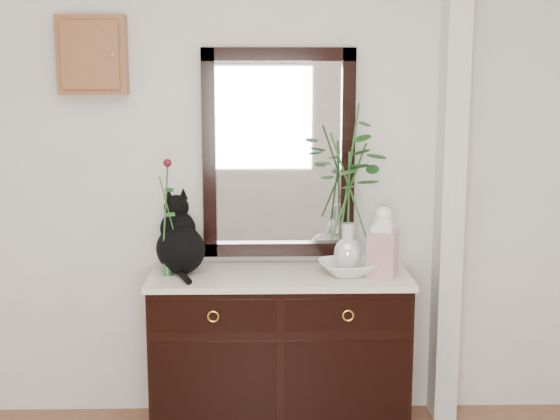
{
  "coord_description": "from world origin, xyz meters",
  "views": [
    {
      "loc": [
        0.01,
        -2.12,
        1.89
      ],
      "look_at": [
        0.1,
        1.63,
        1.2
      ],
      "focal_mm": 50.0,
      "sensor_mm": 36.0,
      "label": 1
    }
  ],
  "objects_px": {
    "cat": "(180,234)",
    "ginger_jar": "(383,240)",
    "sideboard": "(280,344)",
    "lotus_bowl": "(348,268)"
  },
  "relations": [
    {
      "from": "cat",
      "to": "lotus_bowl",
      "type": "bearing_deg",
      "value": -23.9
    },
    {
      "from": "sideboard",
      "to": "lotus_bowl",
      "type": "xyz_separation_m",
      "value": [
        0.35,
        -0.02,
        0.41
      ]
    },
    {
      "from": "sideboard",
      "to": "ginger_jar",
      "type": "distance_m",
      "value": 0.77
    },
    {
      "from": "lotus_bowl",
      "to": "ginger_jar",
      "type": "xyz_separation_m",
      "value": [
        0.17,
        -0.03,
        0.15
      ]
    },
    {
      "from": "lotus_bowl",
      "to": "cat",
      "type": "bearing_deg",
      "value": 175.03
    },
    {
      "from": "cat",
      "to": "lotus_bowl",
      "type": "xyz_separation_m",
      "value": [
        0.85,
        -0.07,
        -0.17
      ]
    },
    {
      "from": "cat",
      "to": "lotus_bowl",
      "type": "relative_size",
      "value": 1.4
    },
    {
      "from": "lotus_bowl",
      "to": "ginger_jar",
      "type": "relative_size",
      "value": 0.77
    },
    {
      "from": "sideboard",
      "to": "cat",
      "type": "relative_size",
      "value": 3.32
    },
    {
      "from": "cat",
      "to": "ginger_jar",
      "type": "xyz_separation_m",
      "value": [
        1.03,
        -0.1,
        -0.02
      ]
    }
  ]
}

